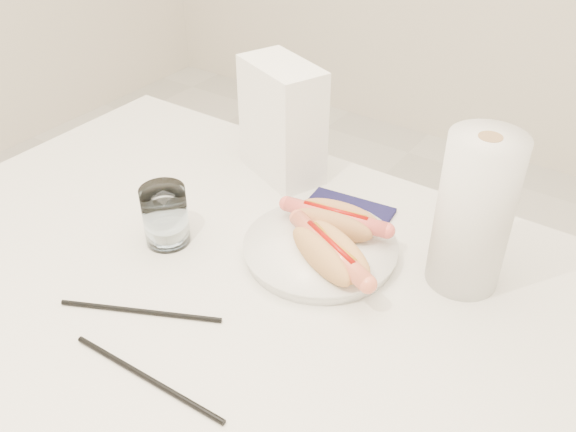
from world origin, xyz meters
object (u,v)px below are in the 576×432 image
Objects in this scene: table at (234,295)px; water_glass at (165,216)px; hotdog_left at (335,220)px; hotdog_right at (330,253)px; napkin_box at (282,121)px; paper_towel_roll at (474,213)px; plate at (320,250)px.

water_glass is (-0.13, -0.01, 0.11)m from table.
hotdog_left is at bearing 34.37° from water_glass.
table is 0.17m from water_glass.
hotdog_right is 0.33m from napkin_box.
napkin_box is 0.43m from paper_towel_roll.
hotdog_right is at bearing -41.61° from plate.
hotdog_right is at bearing -19.44° from napkin_box.
plate is 0.29m from napkin_box.
table is 4.84× the size of paper_towel_roll.
water_glass is at bearing -73.54° from napkin_box.
hotdog_left reaches higher than table.
water_glass is (-0.23, -0.11, 0.04)m from plate.
table is 0.35m from napkin_box.
hotdog_right is at bearing -73.07° from hotdog_left.
water_glass is at bearing -154.62° from hotdog_left.
hotdog_left reaches higher than plate.
paper_towel_roll is (0.31, 0.18, 0.18)m from table.
napkin_box is at bearing 109.82° from table.
napkin_box is (0.03, 0.29, 0.06)m from water_glass.
plate is 0.06m from hotdog_right.
napkin_box is 0.91× the size of paper_towel_roll.
plate is 0.26m from water_glass.
hotdog_left is at bearing 57.27° from table.
table is at bearing -132.61° from plate.
hotdog_left is at bearing -171.83° from paper_towel_roll.
table is 11.59× the size of water_glass.
paper_towel_roll reaches higher than water_glass.
paper_towel_roll is (0.21, 0.08, 0.11)m from plate.
water_glass reaches higher than table.
paper_towel_roll is at bearing 19.74° from plate.
table is 5.31× the size of napkin_box.
hotdog_right is 0.22m from paper_towel_roll.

